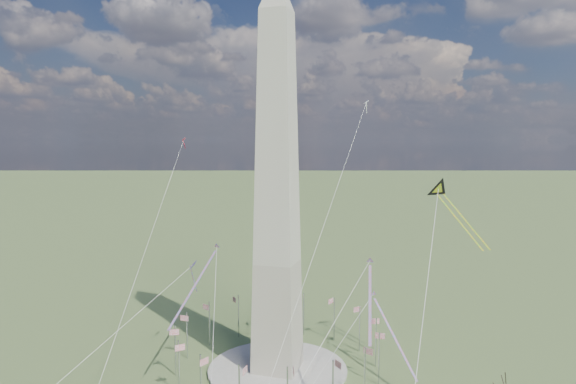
# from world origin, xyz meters

# --- Properties ---
(ground) EXTENTS (2000.00, 2000.00, 0.00)m
(ground) POSITION_xyz_m (0.00, 0.00, 0.00)
(ground) COLOR #4E6633
(ground) RESTS_ON ground
(plaza) EXTENTS (36.00, 36.00, 0.80)m
(plaza) POSITION_xyz_m (0.00, 0.00, 0.40)
(plaza) COLOR #B7B1A7
(plaza) RESTS_ON ground
(washington_monument) EXTENTS (15.56, 15.56, 100.00)m
(washington_monument) POSITION_xyz_m (0.00, 0.00, 47.95)
(washington_monument) COLOR #AFA293
(washington_monument) RESTS_ON plaza
(flagpole_ring) EXTENTS (54.40, 54.40, 13.00)m
(flagpole_ring) POSITION_xyz_m (-0.00, -0.00, 7.27)
(flagpole_ring) COLOR #BABDC1
(flagpole_ring) RESTS_ON ground
(kite_delta_black) EXTENTS (15.67, 17.21, 15.64)m
(kite_delta_black) POSITION_xyz_m (39.35, 13.26, 46.27)
(kite_delta_black) COLOR black
(kite_delta_black) RESTS_ON ground
(kite_diamond_purple) EXTENTS (2.07, 3.02, 9.18)m
(kite_diamond_purple) POSITION_xyz_m (-24.19, 0.88, 25.10)
(kite_diamond_purple) COLOR navy
(kite_diamond_purple) RESTS_ON ground
(kite_streamer_left) EXTENTS (3.99, 19.38, 13.34)m
(kite_streamer_left) POSITION_xyz_m (25.28, -13.21, 27.54)
(kite_streamer_left) COLOR #F74227
(kite_streamer_left) RESTS_ON ground
(kite_streamer_mid) EXTENTS (3.28, 23.74, 16.29)m
(kite_streamer_mid) POSITION_xyz_m (-18.57, -5.24, 25.87)
(kite_streamer_mid) COLOR #F74227
(kite_streamer_mid) RESTS_ON ground
(kite_streamer_right) EXTENTS (13.90, 19.05, 15.34)m
(kite_streamer_right) POSITION_xyz_m (27.18, 6.38, 13.61)
(kite_streamer_right) COLOR #F74227
(kite_streamer_right) RESTS_ON ground
(kite_small_red) EXTENTS (1.00, 1.59, 3.85)m
(kite_small_red) POSITION_xyz_m (-46.40, 38.57, 59.35)
(kite_small_red) COLOR red
(kite_small_red) RESTS_ON ground
(kite_small_white) EXTENTS (1.64, 1.45, 4.33)m
(kite_small_white) POSITION_xyz_m (15.05, 48.61, 71.56)
(kite_small_white) COLOR white
(kite_small_white) RESTS_ON ground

